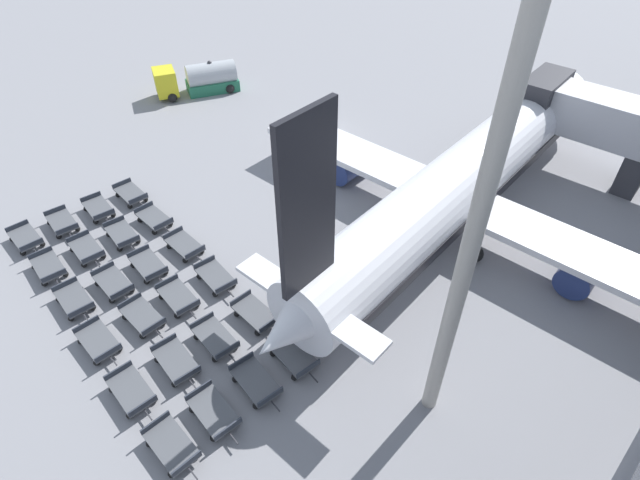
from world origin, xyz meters
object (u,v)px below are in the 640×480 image
at_px(baggage_dolly_row_near_col_d, 98,342).
at_px(baggage_dolly_row_mid_a_col_e, 176,361).
at_px(baggage_dolly_row_mid_a_col_b, 87,249).
at_px(baggage_dolly_row_near_col_b, 48,267).
at_px(baggage_dolly_row_near_col_c, 74,300).
at_px(baggage_dolly_row_near_col_f, 172,446).
at_px(baggage_dolly_row_mid_a_col_f, 214,412).
at_px(baggage_dolly_row_far_col_b, 154,219).
at_px(baggage_dolly_row_mid_a_col_c, 113,283).
at_px(baggage_dolly_row_mid_b_col_c, 148,265).
at_px(baggage_dolly_row_mid_a_col_d, 143,317).
at_px(baggage_dolly_row_mid_b_col_a, 98,209).
at_px(baggage_dolly_row_near_col_a, 26,238).
at_px(baggage_dolly_row_far_col_f, 293,355).
at_px(baggage_dolly_row_far_col_c, 185,245).
at_px(baggage_dolly_row_mid_b_col_f, 256,382).
at_px(baggage_dolly_row_far_col_d, 216,277).
at_px(baggage_dolly_row_mid_b_col_d, 178,297).
at_px(fuel_tanker_primary, 201,80).
at_px(apron_light_mast, 488,181).
at_px(baggage_dolly_row_far_col_a, 131,194).
at_px(airplane, 461,182).
at_px(baggage_dolly_row_mid_a_col_a, 62,223).
at_px(baggage_dolly_row_far_col_e, 255,314).
at_px(baggage_dolly_row_near_col_e, 131,391).
at_px(baggage_dolly_row_mid_b_col_e, 215,338).

bearing_deg(baggage_dolly_row_near_col_d, baggage_dolly_row_mid_a_col_e, 29.29).
bearing_deg(baggage_dolly_row_mid_a_col_e, baggage_dolly_row_mid_a_col_b, 176.92).
relative_size(baggage_dolly_row_near_col_b, baggage_dolly_row_near_col_d, 1.01).
height_order(baggage_dolly_row_near_col_c, baggage_dolly_row_near_col_f, same).
bearing_deg(baggage_dolly_row_mid_a_col_f, baggage_dolly_row_far_col_b, 159.10).
relative_size(baggage_dolly_row_mid_a_col_c, baggage_dolly_row_mid_b_col_c, 0.99).
xyz_separation_m(baggage_dolly_row_near_col_b, baggage_dolly_row_far_col_b, (0.37, 7.15, 0.00)).
xyz_separation_m(baggage_dolly_row_mid_a_col_d, baggage_dolly_row_mid_a_col_e, (3.88, -0.30, 0.00)).
distance_m(baggage_dolly_row_near_col_c, baggage_dolly_row_mid_b_col_a, 8.74).
height_order(baggage_dolly_row_mid_a_col_e, baggage_dolly_row_far_col_b, same).
xyz_separation_m(baggage_dolly_row_near_col_a, baggage_dolly_row_far_col_f, (19.22, 6.24, 0.00)).
bearing_deg(baggage_dolly_row_far_col_c, baggage_dolly_row_mid_b_col_f, -15.87).
bearing_deg(baggage_dolly_row_far_col_d, baggage_dolly_row_mid_b_col_d, -94.17).
bearing_deg(fuel_tanker_primary, baggage_dolly_row_near_col_b, -55.62).
height_order(baggage_dolly_row_mid_a_col_e, baggage_dolly_row_far_col_f, same).
relative_size(baggage_dolly_row_near_col_f, baggage_dolly_row_mid_b_col_d, 0.99).
xyz_separation_m(baggage_dolly_row_near_col_b, apron_light_mast, (21.89, 9.37, 12.55)).
bearing_deg(baggage_dolly_row_far_col_a, fuel_tanker_primary, 128.78).
distance_m(baggage_dolly_row_near_col_c, baggage_dolly_row_far_col_a, 10.37).
bearing_deg(baggage_dolly_row_far_col_c, baggage_dolly_row_mid_b_col_a, -164.31).
bearing_deg(baggage_dolly_row_mid_a_col_e, baggage_dolly_row_near_col_d, -150.71).
xyz_separation_m(baggage_dolly_row_near_col_a, baggage_dolly_row_mid_b_col_c, (7.95, 4.40, 0.00)).
relative_size(baggage_dolly_row_near_col_d, baggage_dolly_row_far_col_f, 0.99).
distance_m(baggage_dolly_row_far_col_b, baggage_dolly_row_far_col_d, 7.61).
bearing_deg(airplane, baggage_dolly_row_mid_b_col_f, -88.00).
bearing_deg(baggage_dolly_row_mid_a_col_a, baggage_dolly_row_mid_a_col_c, -2.04).
height_order(baggage_dolly_row_near_col_d, baggage_dolly_row_mid_a_col_b, same).
xyz_separation_m(airplane, baggage_dolly_row_mid_a_col_b, (-14.57, -19.70, -2.76)).
bearing_deg(baggage_dolly_row_near_col_b, baggage_dolly_row_far_col_e, 29.36).
xyz_separation_m(baggage_dolly_row_mid_a_col_e, baggage_dolly_row_far_col_f, (3.94, 4.51, 0.00)).
bearing_deg(baggage_dolly_row_mid_a_col_a, baggage_dolly_row_near_col_e, -11.78).
height_order(fuel_tanker_primary, apron_light_mast, apron_light_mast).
xyz_separation_m(baggage_dolly_row_mid_a_col_d, baggage_dolly_row_far_col_a, (-11.04, 5.35, 0.00)).
height_order(baggage_dolly_row_mid_a_col_a, baggage_dolly_row_far_col_b, same).
distance_m(baggage_dolly_row_mid_b_col_d, baggage_dolly_row_far_col_b, 7.94).
relative_size(baggage_dolly_row_mid_b_col_d, baggage_dolly_row_far_col_b, 1.01).
distance_m(baggage_dolly_row_near_col_e, baggage_dolly_row_mid_b_col_f, 6.03).
height_order(fuel_tanker_primary, baggage_dolly_row_mid_a_col_e, fuel_tanker_primary).
height_order(baggage_dolly_row_near_col_e, baggage_dolly_row_mid_a_col_c, same).
relative_size(baggage_dolly_row_near_col_c, baggage_dolly_row_mid_a_col_a, 1.00).
xyz_separation_m(baggage_dolly_row_far_col_b, baggage_dolly_row_far_col_d, (7.60, -0.33, 0.00)).
relative_size(baggage_dolly_row_near_col_b, baggage_dolly_row_mid_b_col_f, 1.00).
bearing_deg(baggage_dolly_row_mid_a_col_c, baggage_dolly_row_far_col_e, 30.03).
distance_m(baggage_dolly_row_mid_a_col_f, apron_light_mast, 16.26).
bearing_deg(airplane, baggage_dolly_row_mid_a_col_f, -88.59).
bearing_deg(fuel_tanker_primary, apron_light_mast, -18.56).
xyz_separation_m(fuel_tanker_primary, baggage_dolly_row_far_col_d, (22.82, -14.88, -0.84)).
bearing_deg(baggage_dolly_row_mid_a_col_a, baggage_dolly_row_mid_b_col_e, 6.03).
distance_m(baggage_dolly_row_near_col_e, baggage_dolly_row_far_col_b, 13.57).
height_order(baggage_dolly_row_mid_a_col_a, baggage_dolly_row_far_col_e, same).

